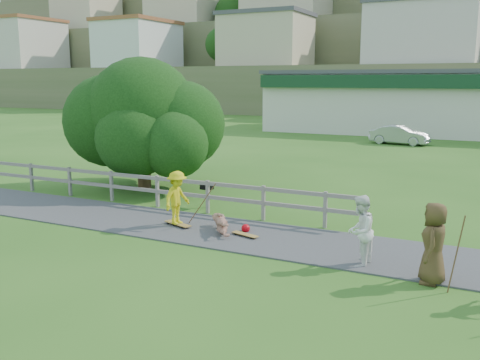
{
  "coord_description": "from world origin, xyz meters",
  "views": [
    {
      "loc": [
        6.59,
        -11.54,
        4.33
      ],
      "look_at": [
        -0.17,
        2.0,
        1.48
      ],
      "focal_mm": 40.0,
      "sensor_mm": 36.0,
      "label": 1
    }
  ],
  "objects": [
    {
      "name": "skater_rider",
      "position": [
        -1.96,
        1.42,
        0.8
      ],
      "size": [
        0.67,
        1.07,
        1.59
      ],
      "primitive_type": "imported",
      "rotation": [
        0.0,
        0.0,
        1.49
      ],
      "color": "gold",
      "rests_on": "ground"
    },
    {
      "name": "bbq",
      "position": [
        -2.41,
        3.96,
        0.42
      ],
      "size": [
        0.41,
        0.32,
        0.85
      ],
      "primitive_type": null,
      "rotation": [
        0.0,
        0.0,
        -0.06
      ],
      "color": "black",
      "rests_on": "ground"
    },
    {
      "name": "longboard_fallen",
      "position": [
        0.32,
        1.35,
        0.05
      ],
      "size": [
        0.88,
        0.43,
        0.09
      ],
      "primitive_type": null,
      "rotation": [
        0.0,
        0.0,
        -0.28
      ],
      "color": "olive",
      "rests_on": "ground"
    },
    {
      "name": "ground",
      "position": [
        0.0,
        0.0,
        0.0
      ],
      "size": [
        260.0,
        260.0,
        0.0
      ],
      "primitive_type": "plane",
      "color": "#295819",
      "rests_on": "ground"
    },
    {
      "name": "fence",
      "position": [
        -4.62,
        3.3,
        0.72
      ],
      "size": [
        15.05,
        0.1,
        1.1
      ],
      "color": "#656059",
      "rests_on": "ground"
    },
    {
      "name": "tree",
      "position": [
        -6.45,
        5.86,
        2.01
      ],
      "size": [
        7.1,
        7.1,
        4.02
      ],
      "primitive_type": null,
      "color": "black",
      "rests_on": "ground"
    },
    {
      "name": "spectator_a",
      "position": [
        3.73,
        0.48,
        0.85
      ],
      "size": [
        0.7,
        0.87,
        1.71
      ],
      "primitive_type": "imported",
      "rotation": [
        0.0,
        0.0,
        4.65
      ],
      "color": "white",
      "rests_on": "ground"
    },
    {
      "name": "spectator_c",
      "position": [
        5.41,
        0.1,
        0.89
      ],
      "size": [
        0.58,
        0.88,
        1.79
      ],
      "primitive_type": "imported",
      "rotation": [
        0.0,
        0.0,
        4.73
      ],
      "color": "#4E3A1F",
      "rests_on": "ground"
    },
    {
      "name": "pole_rider",
      "position": [
        -1.36,
        1.82,
        0.84
      ],
      "size": [
        0.03,
        0.03,
        1.67
      ],
      "primitive_type": "cylinder",
      "color": "brown",
      "rests_on": "ground"
    },
    {
      "name": "pole_spec_left",
      "position": [
        5.89,
        -0.29,
        0.84
      ],
      "size": [
        0.03,
        0.03,
        1.68
      ],
      "primitive_type": "cylinder",
      "color": "brown",
      "rests_on": "ground"
    },
    {
      "name": "longboard_rider",
      "position": [
        -1.96,
        1.42,
        0.06
      ],
      "size": [
        1.03,
        0.55,
        0.11
      ],
      "primitive_type": null,
      "rotation": [
        0.0,
        0.0,
        -0.32
      ],
      "color": "olive",
      "rests_on": "ground"
    },
    {
      "name": "helmet",
      "position": [
        0.12,
        1.8,
        0.12
      ],
      "size": [
        0.25,
        0.25,
        0.25
      ],
      "primitive_type": "sphere",
      "color": "red",
      "rests_on": "ground"
    },
    {
      "name": "path",
      "position": [
        0.0,
        1.5,
        0.02
      ],
      "size": [
        34.0,
        3.0,
        0.04
      ],
      "primitive_type": "cube",
      "color": "#3A3B3D",
      "rests_on": "ground"
    },
    {
      "name": "car_silver",
      "position": [
        0.13,
        25.66,
        0.64
      ],
      "size": [
        4.03,
        1.79,
        1.29
      ],
      "primitive_type": "imported",
      "rotation": [
        0.0,
        0.0,
        1.46
      ],
      "color": "#A6A9AE",
      "rests_on": "ground"
    },
    {
      "name": "skater_fallen",
      "position": [
        -0.48,
        1.45,
        0.29
      ],
      "size": [
        1.49,
        1.25,
        0.58
      ],
      "primitive_type": "imported",
      "rotation": [
        0.0,
        0.0,
        0.65
      ],
      "color": "#A56E5B",
      "rests_on": "ground"
    },
    {
      "name": "strip_mall",
      "position": [
        4.0,
        34.94,
        2.58
      ],
      "size": [
        32.5,
        10.75,
        5.1
      ],
      "color": "beige",
      "rests_on": "ground"
    },
    {
      "name": "hillside",
      "position": [
        0.0,
        91.31,
        14.41
      ],
      "size": [
        220.0,
        67.0,
        47.5
      ],
      "color": "#515B35",
      "rests_on": "ground"
    }
  ]
}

